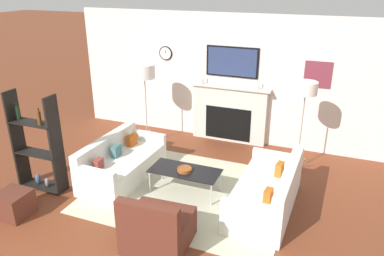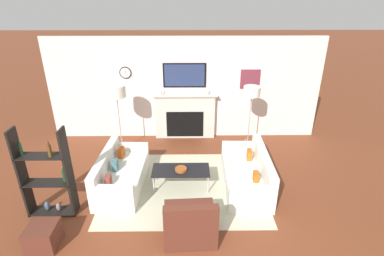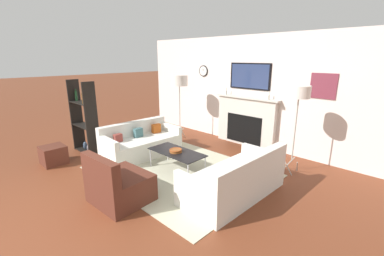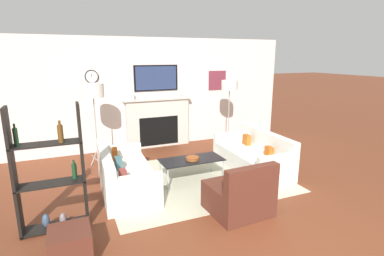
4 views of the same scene
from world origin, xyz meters
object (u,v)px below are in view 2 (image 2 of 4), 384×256
couch_left (120,175)px  shelf_unit (47,177)px  ottoman (43,236)px  couch_right (248,174)px  floor_lamp_left (116,92)px  coffee_table (181,171)px  floor_lamp_right (252,92)px  decorative_bowl (181,169)px  armchair (190,223)px

couch_left → shelf_unit: bearing=-143.5°
ottoman → couch_right: bearing=24.2°
shelf_unit → couch_left: bearing=36.5°
floor_lamp_left → coffee_table: bearing=-45.1°
floor_lamp_right → ottoman: bearing=-140.8°
decorative_bowl → floor_lamp_left: 2.45m
couch_left → ottoman: couch_left is taller
armchair → decorative_bowl: bearing=97.3°
armchair → shelf_unit: 2.61m
coffee_table → decorative_bowl: bearing=-83.9°
floor_lamp_right → ottoman: floor_lamp_right is taller
floor_lamp_left → couch_right: bearing=-27.4°
floor_lamp_left → decorative_bowl: bearing=-45.5°
coffee_table → floor_lamp_left: floor_lamp_left is taller
coffee_table → shelf_unit: (-2.31, -0.76, 0.39)m
decorative_bowl → ottoman: bearing=-144.4°
decorative_bowl → shelf_unit: shelf_unit is taller
couch_right → floor_lamp_right: (0.27, 1.50, 1.28)m
coffee_table → floor_lamp_right: (1.64, 1.52, 1.16)m
decorative_bowl → ottoman: (-2.14, -1.53, -0.25)m
couch_left → floor_lamp_right: (2.89, 1.50, 1.28)m
floor_lamp_left → floor_lamp_right: (3.16, 0.00, -0.02)m
floor_lamp_left → ottoman: (-0.62, -3.08, -1.37)m
couch_left → armchair: (1.42, -1.41, 0.00)m
couch_right → floor_lamp_left: floor_lamp_left is taller
couch_left → floor_lamp_right: bearing=27.4°
couch_right → floor_lamp_left: bearing=152.6°
couch_left → decorative_bowl: size_ratio=7.15×
floor_lamp_left → floor_lamp_right: bearing=0.0°
coffee_table → couch_right: bearing=0.9°
decorative_bowl → floor_lamp_right: (1.64, 1.55, 1.11)m
couch_right → ottoman: couch_right is taller
couch_left → floor_lamp_right: 3.49m
coffee_table → ottoman: size_ratio=2.55×
couch_right → shelf_unit: shelf_unit is taller
armchair → ottoman: size_ratio=1.92×
floor_lamp_right → shelf_unit: bearing=-150.0°
coffee_table → floor_lamp_right: 2.52m
shelf_unit → ottoman: size_ratio=3.70×
ottoman → shelf_unit: bearing=102.1°
couch_left → coffee_table: 1.25m
couch_right → decorative_bowl: (-1.37, -0.05, 0.17)m
floor_lamp_left → shelf_unit: size_ratio=1.03×
coffee_table → shelf_unit: bearing=-161.7°
coffee_table → ottoman: bearing=-144.0°
coffee_table → decorative_bowl: (0.00, -0.03, 0.06)m
couch_left → decorative_bowl: bearing=-2.4°
coffee_table → shelf_unit: size_ratio=0.69×
floor_lamp_right → shelf_unit: size_ratio=1.01×
coffee_table → shelf_unit: shelf_unit is taller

